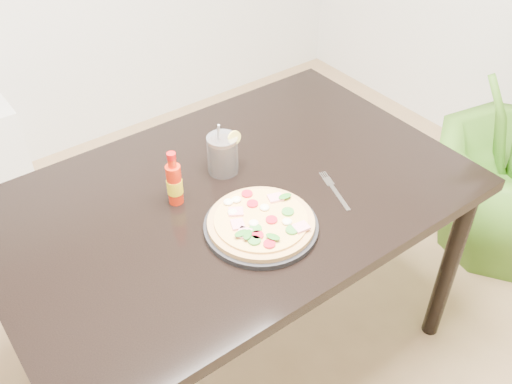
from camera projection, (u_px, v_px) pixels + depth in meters
dining_table at (233, 213)px, 1.74m from camera, size 1.40×0.90×0.75m
plate at (261, 226)px, 1.56m from camera, size 0.31×0.31×0.02m
pizza at (261, 221)px, 1.54m from camera, size 0.29×0.29×0.03m
hot_sauce_bottle at (174, 183)px, 1.61m from camera, size 0.05×0.05×0.17m
cola_cup at (223, 155)px, 1.73m from camera, size 0.10×0.09×0.18m
fork at (334, 190)px, 1.69m from camera, size 0.07×0.18×0.00m
plant_pot at (500, 223)px, 2.52m from camera, size 0.28×0.28×0.22m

